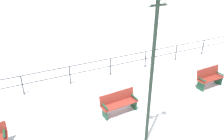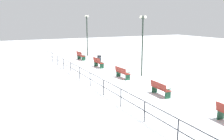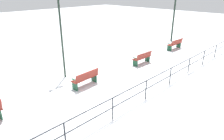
{
  "view_description": "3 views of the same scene",
  "coord_description": "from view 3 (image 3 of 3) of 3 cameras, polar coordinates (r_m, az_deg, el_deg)",
  "views": [
    {
      "loc": [
        6.46,
        -3.53,
        5.65
      ],
      "look_at": [
        -2.03,
        0.61,
        0.94
      ],
      "focal_mm": 36.11,
      "sensor_mm": 36.0,
      "label": 1
    },
    {
      "loc": [
        -9.19,
        -16.49,
        4.56
      ],
      "look_at": [
        -1.78,
        -1.52,
        1.1
      ],
      "focal_mm": 39.85,
      "sensor_mm": 36.0,
      "label": 2
    },
    {
      "loc": [
        -8.07,
        6.06,
        4.91
      ],
      "look_at": [
        -1.08,
        -1.05,
        0.89
      ],
      "focal_mm": 32.85,
      "sensor_mm": 36.0,
      "label": 3
    }
  ],
  "objects": [
    {
      "name": "ground_plane",
      "position": [
        11.22,
        -7.71,
        -4.23
      ],
      "size": [
        80.0,
        80.0,
        0.0
      ],
      "primitive_type": "plane",
      "color": "white",
      "rests_on": "ground"
    },
    {
      "name": "bench_nearest",
      "position": [
        18.32,
        17.19,
        6.97
      ],
      "size": [
        0.57,
        1.69,
        0.89
      ],
      "rotation": [
        0.0,
        0.0,
        -0.03
      ],
      "color": "maroon",
      "rests_on": "ground"
    },
    {
      "name": "bench_second",
      "position": [
        14.19,
        8.47,
        3.41
      ],
      "size": [
        0.52,
        1.56,
        0.85
      ],
      "rotation": [
        0.0,
        0.0,
        -0.03
      ],
      "color": "maroon",
      "rests_on": "ground"
    },
    {
      "name": "bench_third",
      "position": [
        10.92,
        -7.35,
        -2.24
      ],
      "size": [
        0.59,
        1.58,
        0.88
      ],
      "rotation": [
        0.0,
        0.0,
        0.05
      ],
      "color": "maroon",
      "rests_on": "ground"
    },
    {
      "name": "lamppost_near",
      "position": [
        20.81,
        17.01,
        15.8
      ],
      "size": [
        0.24,
        0.9,
        4.93
      ],
      "color": "#1E2D23",
      "rests_on": "ground"
    },
    {
      "name": "lamppost_middle",
      "position": [
        11.58,
        -14.24,
        12.99
      ],
      "size": [
        0.24,
        0.86,
        4.81
      ],
      "color": "#1E2D23",
      "rests_on": "ground"
    },
    {
      "name": "waterfront_railing",
      "position": [
        8.83,
        5.27,
        -6.83
      ],
      "size": [
        0.05,
        24.37,
        0.98
      ],
      "color": "#26282D",
      "rests_on": "ground"
    }
  ]
}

